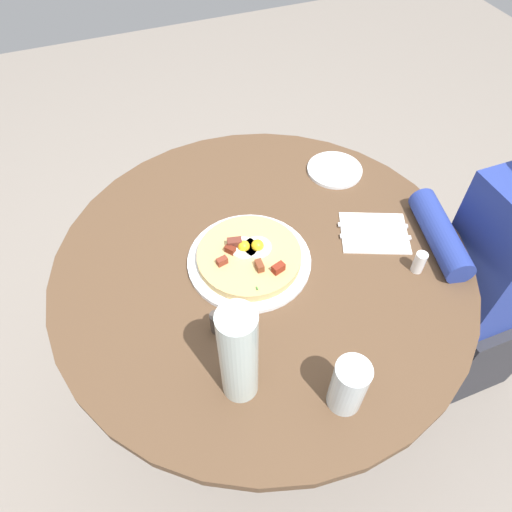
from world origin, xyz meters
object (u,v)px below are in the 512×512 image
at_px(breakfast_pizza, 249,255).
at_px(knife, 375,237).
at_px(person_seated, 499,287).
at_px(pepper_shaker, 217,323).
at_px(fork, 374,227).
at_px(water_bottle, 239,356).
at_px(dining_table, 262,301).
at_px(water_glass, 348,386).
at_px(bread_plate, 335,170).
at_px(pizza_plate, 249,260).
at_px(salt_shaker, 419,262).

relative_size(breakfast_pizza, knife, 1.40).
bearing_deg(person_seated, pepper_shaker, 178.55).
xyz_separation_m(fork, water_bottle, (-0.47, -0.28, 0.12)).
xyz_separation_m(dining_table, breakfast_pizza, (-0.03, 0.01, 0.21)).
relative_size(dining_table, water_bottle, 3.95).
relative_size(breakfast_pizza, water_bottle, 0.97).
bearing_deg(water_glass, bread_plate, 64.17).
relative_size(bread_plate, pepper_shaker, 2.71).
distance_m(knife, water_glass, 0.45).
bearing_deg(bread_plate, pizza_plate, -147.01).
height_order(bread_plate, water_bottle, water_bottle).
xyz_separation_m(pizza_plate, water_glass, (0.05, -0.39, 0.06)).
xyz_separation_m(dining_table, salt_shaker, (0.34, -0.16, 0.21)).
distance_m(bread_plate, salt_shaker, 0.40).
distance_m(breakfast_pizza, bread_plate, 0.42).
height_order(bread_plate, water_glass, water_glass).
distance_m(person_seated, water_bottle, 0.95).
bearing_deg(water_bottle, breakfast_pizza, 66.19).
bearing_deg(water_glass, water_bottle, 150.67).
bearing_deg(breakfast_pizza, person_seated, -13.35).
xyz_separation_m(breakfast_pizza, water_glass, (0.05, -0.39, 0.04)).
relative_size(pizza_plate, knife, 1.67).
relative_size(pizza_plate, bread_plate, 1.89).
height_order(breakfast_pizza, knife, breakfast_pizza).
distance_m(dining_table, bread_plate, 0.44).
height_order(dining_table, water_glass, water_glass).
height_order(breakfast_pizza, pepper_shaker, same).
distance_m(dining_table, pizza_plate, 0.19).
xyz_separation_m(dining_table, pepper_shaker, (-0.16, -0.15, 0.21)).
bearing_deg(breakfast_pizza, bread_plate, 32.95).
relative_size(pizza_plate, salt_shaker, 5.15).
bearing_deg(pizza_plate, knife, -7.68).
height_order(fork, pepper_shaker, pepper_shaker).
bearing_deg(salt_shaker, pizza_plate, 155.44).
bearing_deg(person_seated, fork, 157.54).
relative_size(knife, salt_shaker, 3.08).
height_order(dining_table, fork, fork).
relative_size(dining_table, person_seated, 0.91).
distance_m(dining_table, water_bottle, 0.45).
relative_size(knife, water_bottle, 0.69).
distance_m(person_seated, pepper_shaker, 0.91).
distance_m(fork, water_bottle, 0.56).
distance_m(person_seated, fork, 0.50).
bearing_deg(knife, person_seated, -174.73).
bearing_deg(bread_plate, knife, -95.04).
bearing_deg(pepper_shaker, dining_table, 41.44).
relative_size(pizza_plate, water_glass, 2.24).
bearing_deg(salt_shaker, dining_table, 154.29).
xyz_separation_m(person_seated, salt_shaker, (-0.37, 0.01, 0.28)).
bearing_deg(water_bottle, water_glass, -29.33).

